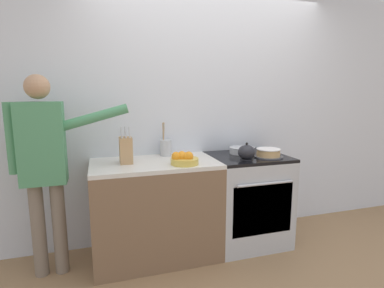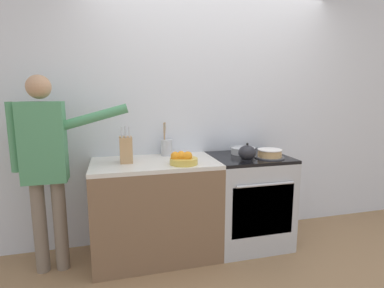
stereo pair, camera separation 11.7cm
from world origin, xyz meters
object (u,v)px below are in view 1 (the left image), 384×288
Objects in this scene: stove_range at (247,199)px; tea_kettle at (247,152)px; mixing_bowl at (242,150)px; fruit_bowl at (184,159)px; layer_cake at (268,153)px; person_baker at (44,159)px; utensil_crock at (166,147)px; knife_block at (126,150)px.

tea_kettle reaches higher than stove_range.
mixing_bowl is 0.75m from fruit_bowl.
mixing_bowl is at bearing 125.23° from layer_cake.
stove_range is 1.91m from person_baker.
fruit_bowl reaches higher than stove_range.
stove_range is 3.72× the size of fruit_bowl.
stove_range is 2.75× the size of utensil_crock.
person_baker is at bearing -166.18° from utensil_crock.
utensil_crock is at bearing 159.11° from layer_cake.
utensil_crock is at bearing 24.62° from person_baker.
fruit_bowl is at bearing -177.02° from layer_cake.
tea_kettle is (-0.25, -0.03, 0.03)m from layer_cake.
person_baker reaches higher than tea_kettle.
person_baker is at bearing 177.13° from layer_cake.
knife_block is at bearing -175.81° from mixing_bowl.
layer_cake is 0.17× the size of person_baker.
utensil_crock is (-0.77, 0.12, 0.05)m from mixing_bowl.
layer_cake is 0.25m from tea_kettle.
tea_kettle is at bearing 6.45° from person_baker.
mixing_bowl reaches higher than stove_range.
stove_range is 0.55× the size of person_baker.
person_baker reaches higher than layer_cake.
mixing_bowl is 1.82m from person_baker.
tea_kettle is at bearing -172.69° from layer_cake.
fruit_bowl is (0.47, -0.19, -0.07)m from knife_block.
layer_cake is 1.16× the size of fruit_bowl.
utensil_crock is at bearing 171.01° from mixing_bowl.
stove_range is 3.46× the size of mixing_bowl.
mixing_bowl is 0.80× the size of utensil_crock.
tea_kettle reaches higher than mixing_bowl.
stove_range is at bearing -1.17° from knife_block.
person_baker is (-1.73, 0.13, 0.02)m from tea_kettle.
tea_kettle is at bearing -107.30° from mixing_bowl.
mixing_bowl is 1.07× the size of fruit_bowl.
tea_kettle is (-0.10, -0.16, 0.52)m from stove_range.
knife_block is 0.20× the size of person_baker.
knife_block is 0.45m from utensil_crock.
fruit_bowl is 0.15× the size of person_baker.
utensil_crock reaches higher than mixing_bowl.
person_baker reaches higher than fruit_bowl.
knife_block is 0.65m from person_baker.
tea_kettle is at bearing -121.90° from stove_range.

